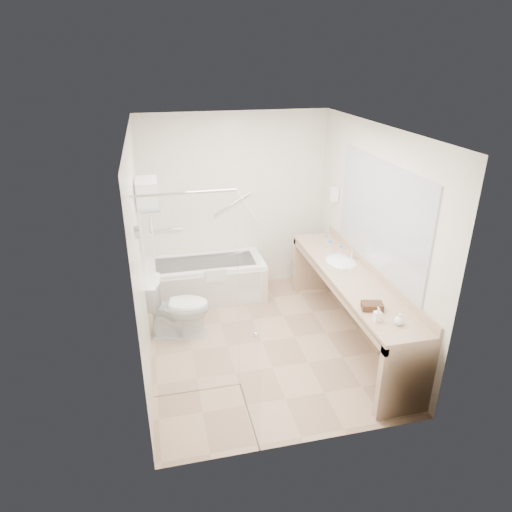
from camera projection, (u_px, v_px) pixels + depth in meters
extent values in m
plane|color=tan|center=(262.00, 342.00, 5.49)|extent=(3.20, 3.20, 0.00)
cube|color=white|center=(263.00, 129.00, 4.47)|extent=(2.60, 3.20, 0.10)
cube|color=beige|center=(235.00, 203.00, 6.41)|extent=(2.60, 0.10, 2.50)
cube|color=beige|center=(310.00, 323.00, 3.56)|extent=(2.60, 0.10, 2.50)
cube|color=beige|center=(140.00, 257.00, 4.72)|extent=(0.10, 3.20, 2.50)
cube|color=beige|center=(372.00, 236.00, 5.25)|extent=(0.10, 3.20, 2.50)
cube|color=white|center=(206.00, 280.00, 6.39)|extent=(1.60, 0.70, 0.55)
cube|color=beige|center=(210.00, 293.00, 6.08)|extent=(1.60, 0.02, 0.50)
cube|color=silver|center=(216.00, 275.00, 6.01)|extent=(0.28, 0.06, 0.18)
cylinder|color=silver|center=(169.00, 229.00, 6.30)|extent=(0.40, 0.03, 0.03)
cylinder|color=silver|center=(232.00, 204.00, 6.36)|extent=(0.53, 0.03, 0.33)
cube|color=silver|center=(191.00, 302.00, 4.27)|extent=(0.90, 0.01, 2.10)
cube|color=silver|center=(248.00, 321.00, 3.96)|extent=(0.02, 0.90, 2.10)
cylinder|color=silver|center=(184.00, 193.00, 3.84)|extent=(0.90, 0.02, 0.02)
sphere|color=silver|center=(256.00, 335.00, 3.85)|extent=(0.05, 0.05, 0.05)
cylinder|color=silver|center=(137.00, 232.00, 3.42)|extent=(0.04, 0.10, 0.10)
cube|color=silver|center=(148.00, 204.00, 4.87)|extent=(0.24, 0.55, 0.02)
cylinder|color=silver|center=(150.00, 224.00, 4.96)|extent=(0.02, 0.55, 0.02)
cube|color=silver|center=(152.00, 237.00, 5.03)|extent=(0.03, 0.42, 0.32)
cube|color=silver|center=(148.00, 199.00, 4.85)|extent=(0.22, 0.40, 0.08)
cube|color=silver|center=(147.00, 192.00, 4.81)|extent=(0.22, 0.40, 0.08)
cube|color=silver|center=(146.00, 184.00, 4.78)|extent=(0.22, 0.40, 0.08)
cube|color=tan|center=(352.00, 277.00, 5.23)|extent=(0.55, 2.70, 0.05)
cube|color=tan|center=(373.00, 269.00, 5.25)|extent=(0.03, 2.70, 0.10)
cube|color=tan|center=(330.00, 284.00, 5.20)|extent=(0.04, 2.70, 0.08)
cube|color=tan|center=(405.00, 380.00, 4.24)|extent=(0.55, 0.08, 0.80)
cube|color=tan|center=(312.00, 264.00, 6.57)|extent=(0.55, 0.08, 0.80)
ellipsoid|color=white|center=(341.00, 263.00, 5.60)|extent=(0.40, 0.52, 0.14)
cylinder|color=silver|center=(352.00, 254.00, 5.58)|extent=(0.03, 0.03, 0.14)
cube|color=#AAAFB6|center=(380.00, 216.00, 4.99)|extent=(0.02, 2.00, 1.20)
cube|color=white|center=(335.00, 195.00, 6.09)|extent=(0.08, 0.10, 0.18)
imported|color=white|center=(178.00, 307.00, 5.49)|extent=(0.83, 0.55, 0.76)
cube|color=#4A2B1A|center=(372.00, 306.00, 4.52)|extent=(0.24, 0.19, 0.07)
imported|color=white|center=(377.00, 318.00, 4.33)|extent=(0.07, 0.14, 0.07)
imported|color=white|center=(399.00, 320.00, 4.26)|extent=(0.11, 0.13, 0.09)
cylinder|color=silver|center=(340.00, 254.00, 5.57)|extent=(0.06, 0.06, 0.17)
cylinder|color=blue|center=(341.00, 246.00, 5.53)|extent=(0.03, 0.03, 0.02)
cylinder|color=silver|center=(326.00, 243.00, 5.93)|extent=(0.05, 0.05, 0.15)
cylinder|color=blue|center=(326.00, 236.00, 5.89)|extent=(0.03, 0.03, 0.02)
cylinder|color=silver|center=(329.00, 249.00, 5.68)|extent=(0.07, 0.07, 0.19)
cylinder|color=blue|center=(330.00, 241.00, 5.64)|extent=(0.03, 0.03, 0.03)
cylinder|color=silver|center=(328.00, 255.00, 5.61)|extent=(0.10, 0.10, 0.10)
cylinder|color=silver|center=(345.00, 267.00, 5.32)|extent=(0.09, 0.09, 0.09)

